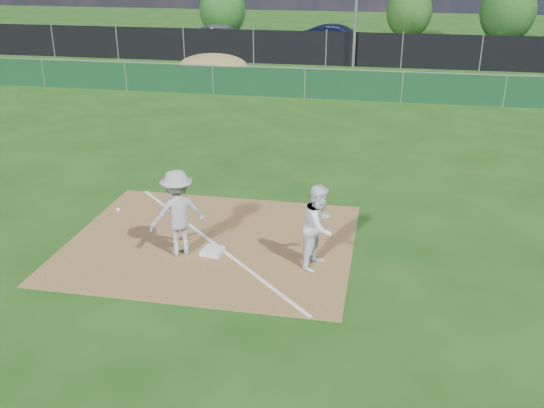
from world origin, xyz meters
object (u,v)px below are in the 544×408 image
(car_left, at_px, (222,35))
(car_mid, at_px, (337,38))
(first_base, at_px, (213,251))
(runner, at_px, (319,226))
(tree_left, at_px, (222,11))
(car_right, at_px, (412,46))
(tree_mid, at_px, (409,12))
(play_at_first, at_px, (178,213))
(tree_right, at_px, (508,11))

(car_left, bearing_deg, car_mid, -78.48)
(first_base, bearing_deg, runner, -1.75)
(runner, distance_m, tree_left, 33.39)
(car_left, bearing_deg, tree_left, 25.54)
(car_right, distance_m, tree_mid, 7.31)
(play_at_first, relative_size, car_mid, 0.40)
(car_right, bearing_deg, play_at_first, -175.35)
(car_left, height_order, tree_right, tree_right)
(first_base, distance_m, tree_mid, 34.05)
(first_base, height_order, car_right, car_right)
(first_base, bearing_deg, tree_mid, 82.77)
(runner, height_order, tree_left, tree_left)
(runner, bearing_deg, tree_mid, 12.69)
(car_left, distance_m, tree_left, 4.07)
(runner, bearing_deg, play_at_first, 107.31)
(car_mid, xyz_separation_m, tree_left, (-8.33, 3.77, 1.16))
(runner, distance_m, tree_mid, 33.88)
(car_left, relative_size, car_mid, 0.95)
(car_mid, bearing_deg, tree_mid, -28.87)
(play_at_first, distance_m, tree_left, 32.65)
(play_at_first, xyz_separation_m, tree_left, (-7.75, 31.70, 1.02))
(first_base, distance_m, play_at_first, 1.08)
(play_at_first, xyz_separation_m, tree_right, (11.16, 32.69, 1.25))
(first_base, distance_m, car_left, 28.79)
(car_mid, relative_size, tree_mid, 1.28)
(car_left, height_order, tree_left, tree_left)
(play_at_first, bearing_deg, first_base, 10.50)
(tree_mid, bearing_deg, play_at_first, -98.28)
(runner, xyz_separation_m, car_right, (2.23, 26.60, -0.24))
(first_base, xyz_separation_m, runner, (2.19, -0.07, 0.79))
(runner, height_order, car_left, runner)
(runner, bearing_deg, tree_left, 34.72)
(car_right, bearing_deg, car_mid, 89.55)
(tree_left, distance_m, tree_right, 18.93)
(tree_right, bearing_deg, car_left, -165.14)
(tree_mid, xyz_separation_m, tree_right, (6.23, -1.17, 0.28))
(tree_left, bearing_deg, car_right, -21.50)
(car_mid, distance_m, car_right, 4.67)
(play_at_first, distance_m, car_mid, 27.94)
(car_mid, bearing_deg, first_base, -172.46)
(car_left, relative_size, car_right, 1.06)
(car_mid, bearing_deg, tree_right, -58.38)
(car_left, bearing_deg, car_right, -84.64)
(first_base, relative_size, tree_mid, 0.12)
(car_mid, height_order, tree_mid, tree_mid)
(car_mid, relative_size, tree_left, 1.24)
(first_base, height_order, tree_mid, tree_mid)
(play_at_first, distance_m, tree_right, 34.56)
(play_at_first, relative_size, tree_right, 0.44)
(car_mid, height_order, tree_left, tree_left)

